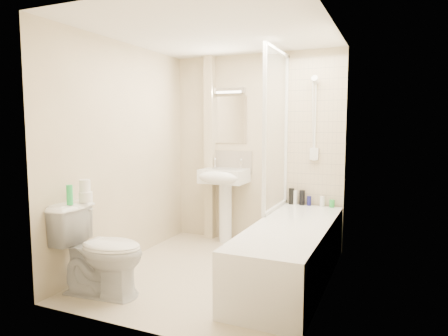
% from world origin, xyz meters
% --- Properties ---
extents(floor, '(2.50, 2.50, 0.00)m').
position_xyz_m(floor, '(0.00, 0.00, 0.00)').
color(floor, beige).
rests_on(floor, ground).
extents(wall_back, '(2.20, 0.02, 2.40)m').
position_xyz_m(wall_back, '(0.00, 1.25, 1.20)').
color(wall_back, beige).
rests_on(wall_back, ground).
extents(wall_left, '(0.02, 2.50, 2.40)m').
position_xyz_m(wall_left, '(-1.10, 0.00, 1.20)').
color(wall_left, beige).
rests_on(wall_left, ground).
extents(wall_right, '(0.02, 2.50, 2.40)m').
position_xyz_m(wall_right, '(1.10, 0.00, 1.20)').
color(wall_right, beige).
rests_on(wall_right, ground).
extents(ceiling, '(2.20, 2.50, 0.02)m').
position_xyz_m(ceiling, '(0.00, 0.00, 2.40)').
color(ceiling, white).
rests_on(ceiling, wall_back).
extents(tile_back, '(0.70, 0.01, 1.75)m').
position_xyz_m(tile_back, '(0.75, 1.24, 1.42)').
color(tile_back, beige).
rests_on(tile_back, wall_back).
extents(tile_right, '(0.01, 2.10, 1.75)m').
position_xyz_m(tile_right, '(1.09, 0.14, 1.42)').
color(tile_right, beige).
rests_on(tile_right, wall_right).
extents(pipe_boxing, '(0.12, 0.12, 2.40)m').
position_xyz_m(pipe_boxing, '(-0.62, 1.19, 1.20)').
color(pipe_boxing, beige).
rests_on(pipe_boxing, ground).
extents(splashback, '(0.60, 0.02, 0.30)m').
position_xyz_m(splashback, '(-0.35, 1.24, 1.03)').
color(splashback, beige).
rests_on(splashback, wall_back).
extents(mirror, '(0.46, 0.01, 0.60)m').
position_xyz_m(mirror, '(-0.35, 1.24, 1.58)').
color(mirror, white).
rests_on(mirror, wall_back).
extents(strip_light, '(0.42, 0.07, 0.07)m').
position_xyz_m(strip_light, '(-0.35, 1.22, 1.95)').
color(strip_light, silver).
rests_on(strip_light, wall_back).
extents(bathtub, '(0.70, 2.10, 0.55)m').
position_xyz_m(bathtub, '(0.75, 0.14, 0.29)').
color(bathtub, white).
rests_on(bathtub, ground).
extents(shower_screen, '(0.04, 0.92, 1.80)m').
position_xyz_m(shower_screen, '(0.40, 0.80, 1.45)').
color(shower_screen, white).
rests_on(shower_screen, bathtub).
extents(shower_fixture, '(0.10, 0.16, 0.99)m').
position_xyz_m(shower_fixture, '(0.75, 1.19, 1.55)').
color(shower_fixture, white).
rests_on(shower_fixture, wall_back).
extents(pedestal_sink, '(0.57, 0.51, 1.09)m').
position_xyz_m(pedestal_sink, '(-0.35, 1.01, 0.77)').
color(pedestal_sink, white).
rests_on(pedestal_sink, ground).
extents(bottle_black_a, '(0.07, 0.07, 0.20)m').
position_xyz_m(bottle_black_a, '(0.50, 1.16, 0.65)').
color(bottle_black_a, black).
rests_on(bottle_black_a, bathtub).
extents(bottle_white_a, '(0.05, 0.05, 0.17)m').
position_xyz_m(bottle_white_a, '(0.54, 1.16, 0.64)').
color(bottle_white_a, white).
rests_on(bottle_white_a, bathtub).
extents(bottle_black_b, '(0.07, 0.07, 0.18)m').
position_xyz_m(bottle_black_b, '(0.63, 1.16, 0.64)').
color(bottle_black_b, black).
rests_on(bottle_black_b, bathtub).
extents(bottle_blue, '(0.05, 0.05, 0.11)m').
position_xyz_m(bottle_blue, '(0.71, 1.16, 0.61)').
color(bottle_blue, navy).
rests_on(bottle_blue, bathtub).
extents(bottle_white_b, '(0.05, 0.05, 0.12)m').
position_xyz_m(bottle_white_b, '(0.87, 1.16, 0.61)').
color(bottle_white_b, white).
rests_on(bottle_white_b, bathtub).
extents(bottle_green, '(0.06, 0.06, 0.09)m').
position_xyz_m(bottle_green, '(0.98, 1.16, 0.59)').
color(bottle_green, green).
rests_on(bottle_green, bathtub).
extents(toilet, '(0.61, 0.88, 0.81)m').
position_xyz_m(toilet, '(-0.72, -0.85, 0.41)').
color(toilet, white).
rests_on(toilet, ground).
extents(toilet_roll_lower, '(0.12, 0.12, 0.09)m').
position_xyz_m(toilet_roll_lower, '(-0.93, -0.78, 0.86)').
color(toilet_roll_lower, white).
rests_on(toilet_roll_lower, toilet).
extents(toilet_roll_upper, '(0.10, 0.10, 0.11)m').
position_xyz_m(toilet_roll_upper, '(-0.95, -0.77, 0.96)').
color(toilet_roll_upper, white).
rests_on(toilet_roll_upper, toilet_roll_lower).
extents(green_bottle, '(0.05, 0.05, 0.18)m').
position_xyz_m(green_bottle, '(-0.96, -0.95, 0.90)').
color(green_bottle, green).
rests_on(green_bottle, toilet).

